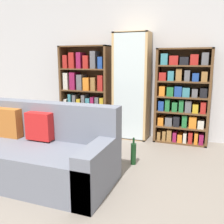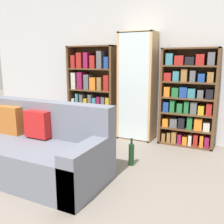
# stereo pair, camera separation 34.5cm
# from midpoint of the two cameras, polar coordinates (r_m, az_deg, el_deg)

# --- Properties ---
(ground_plane) EXTENTS (16.00, 16.00, 0.00)m
(ground_plane) POSITION_cam_midpoint_polar(r_m,az_deg,el_deg) (2.68, -11.82, -18.92)
(ground_plane) COLOR gray
(wall_back) EXTENTS (6.70, 0.06, 2.70)m
(wall_back) POSITION_cam_midpoint_polar(r_m,az_deg,el_deg) (4.54, 7.54, 11.63)
(wall_back) COLOR silver
(wall_back) RESTS_ON ground
(couch) EXTENTS (2.08, 0.86, 0.86)m
(couch) POSITION_cam_midpoint_polar(r_m,az_deg,el_deg) (3.19, -16.24, -8.16)
(couch) COLOR slate
(couch) RESTS_ON ground
(bookshelf_left) EXTENTS (0.93, 0.32, 1.61)m
(bookshelf_left) POSITION_cam_midpoint_polar(r_m,az_deg,el_deg) (4.70, -2.37, 4.66)
(bookshelf_left) COLOR brown
(bookshelf_left) RESTS_ON ground
(display_cabinet) EXTENTS (0.60, 0.36, 1.81)m
(display_cabinet) POSITION_cam_midpoint_polar(r_m,az_deg,el_deg) (4.32, 8.06, 5.63)
(display_cabinet) COLOR tan
(display_cabinet) RESTS_ON ground
(bookshelf_right) EXTENTS (0.86, 0.32, 1.54)m
(bookshelf_right) POSITION_cam_midpoint_polar(r_m,az_deg,el_deg) (4.17, 19.32, 2.73)
(bookshelf_right) COLOR brown
(bookshelf_right) RESTS_ON ground
(wine_bottle) EXTENTS (0.07, 0.07, 0.37)m
(wine_bottle) POSITION_cam_midpoint_polar(r_m,az_deg,el_deg) (3.33, 7.45, -9.59)
(wine_bottle) COLOR #143819
(wine_bottle) RESTS_ON ground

